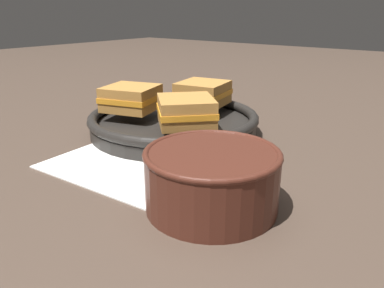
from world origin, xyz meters
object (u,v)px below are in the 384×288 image
Objects in this scene: soup_bowl at (212,175)px; sandwich_near_right at (203,93)px; sandwich_far_left at (131,98)px; skillet at (174,122)px; sandwich_near_left at (186,111)px; spoon at (164,166)px.

soup_bowl is 1.45× the size of sandwich_near_right.
sandwich_near_right and sandwich_far_left have the same top height.
sandwich_near_left is (0.07, -0.05, 0.04)m from skillet.
spoon is 1.15× the size of sandwich_far_left.
skillet is 3.62× the size of sandwich_near_right.
sandwich_near_left is at bearing -64.65° from sandwich_near_right.
spoon is 0.26m from sandwich_near_right.
soup_bowl is 0.13m from spoon.
sandwich_near_right is at bearing 128.25° from soup_bowl.
skillet is at bearing -95.90° from sandwich_near_right.
soup_bowl reaches higher than skillet.
sandwich_far_left is (-0.18, 0.11, 0.06)m from spoon.
sandwich_near_left is 0.15m from sandwich_near_right.
skillet is 3.02× the size of sandwich_near_left.
sandwich_far_left reaches higher than soup_bowl.
sandwich_near_left and sandwich_near_right have the same top height.
sandwich_near_left and sandwich_far_left have the same top height.
sandwich_far_left is at bearing 175.40° from spoon.
sandwich_near_right is (-0.06, 0.13, 0.00)m from sandwich_near_left.
sandwich_near_right is at bearing 115.35° from sandwich_near_left.
soup_bowl is 0.30m from skillet.
soup_bowl is at bearing -27.31° from sandwich_far_left.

